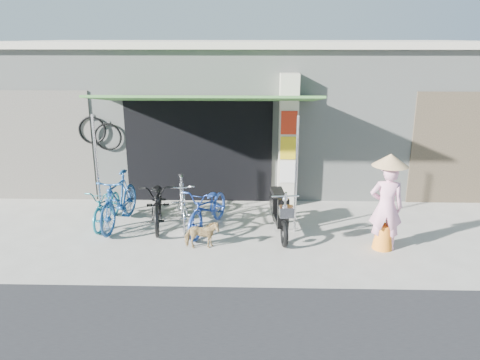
{
  "coord_description": "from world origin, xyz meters",
  "views": [
    {
      "loc": [
        0.04,
        -7.99,
        3.76
      ],
      "look_at": [
        -0.2,
        1.0,
        1.0
      ],
      "focal_mm": 35.0,
      "sensor_mm": 36.0,
      "label": 1
    }
  ],
  "objects_px": {
    "bike_blue": "(119,200)",
    "nun": "(386,203)",
    "moped": "(279,211)",
    "bike_silver": "(182,202)",
    "street_dog": "(202,235)",
    "bike_navy": "(208,208)",
    "bike_black": "(158,202)",
    "bike_teal": "(107,205)"
  },
  "relations": [
    {
      "from": "bike_silver",
      "to": "nun",
      "type": "height_order",
      "value": "nun"
    },
    {
      "from": "bike_navy",
      "to": "nun",
      "type": "height_order",
      "value": "nun"
    },
    {
      "from": "street_dog",
      "to": "moped",
      "type": "bearing_deg",
      "value": -69.35
    },
    {
      "from": "bike_blue",
      "to": "bike_navy",
      "type": "distance_m",
      "value": 1.86
    },
    {
      "from": "bike_teal",
      "to": "street_dog",
      "type": "distance_m",
      "value": 2.38
    },
    {
      "from": "bike_blue",
      "to": "bike_black",
      "type": "bearing_deg",
      "value": 12.22
    },
    {
      "from": "bike_navy",
      "to": "street_dog",
      "type": "bearing_deg",
      "value": -74.83
    },
    {
      "from": "bike_black",
      "to": "nun",
      "type": "height_order",
      "value": "nun"
    },
    {
      "from": "bike_blue",
      "to": "nun",
      "type": "bearing_deg",
      "value": -3.32
    },
    {
      "from": "bike_black",
      "to": "street_dog",
      "type": "relative_size",
      "value": 2.99
    },
    {
      "from": "bike_blue",
      "to": "bike_silver",
      "type": "distance_m",
      "value": 1.3
    },
    {
      "from": "bike_blue",
      "to": "bike_teal",
      "type": "bearing_deg",
      "value": 170.74
    },
    {
      "from": "bike_blue",
      "to": "bike_black",
      "type": "distance_m",
      "value": 0.8
    },
    {
      "from": "bike_blue",
      "to": "moped",
      "type": "height_order",
      "value": "bike_blue"
    },
    {
      "from": "bike_blue",
      "to": "bike_black",
      "type": "relative_size",
      "value": 0.97
    },
    {
      "from": "bike_navy",
      "to": "moped",
      "type": "xyz_separation_m",
      "value": [
        1.42,
        -0.09,
        -0.01
      ]
    },
    {
      "from": "nun",
      "to": "moped",
      "type": "bearing_deg",
      "value": -10.98
    },
    {
      "from": "bike_teal",
      "to": "moped",
      "type": "height_order",
      "value": "moped"
    },
    {
      "from": "nun",
      "to": "bike_blue",
      "type": "bearing_deg",
      "value": -1.44
    },
    {
      "from": "bike_teal",
      "to": "bike_black",
      "type": "relative_size",
      "value": 0.82
    },
    {
      "from": "bike_teal",
      "to": "nun",
      "type": "relative_size",
      "value": 0.87
    },
    {
      "from": "bike_blue",
      "to": "moped",
      "type": "xyz_separation_m",
      "value": [
        3.28,
        -0.27,
        -0.1
      ]
    },
    {
      "from": "bike_navy",
      "to": "nun",
      "type": "distance_m",
      "value": 3.42
    },
    {
      "from": "bike_teal",
      "to": "bike_blue",
      "type": "height_order",
      "value": "bike_blue"
    },
    {
      "from": "bike_black",
      "to": "nun",
      "type": "relative_size",
      "value": 1.05
    },
    {
      "from": "bike_black",
      "to": "street_dog",
      "type": "xyz_separation_m",
      "value": [
        1.01,
        -1.12,
        -0.23
      ]
    },
    {
      "from": "bike_teal",
      "to": "bike_navy",
      "type": "distance_m",
      "value": 2.15
    },
    {
      "from": "bike_black",
      "to": "street_dog",
      "type": "distance_m",
      "value": 1.53
    },
    {
      "from": "moped",
      "to": "street_dog",
      "type": "bearing_deg",
      "value": -157.22
    },
    {
      "from": "bike_black",
      "to": "bike_navy",
      "type": "distance_m",
      "value": 1.09
    },
    {
      "from": "bike_black",
      "to": "bike_silver",
      "type": "height_order",
      "value": "bike_silver"
    },
    {
      "from": "bike_navy",
      "to": "street_dog",
      "type": "xyz_separation_m",
      "value": [
        -0.05,
        -0.88,
        -0.2
      ]
    },
    {
      "from": "bike_black",
      "to": "bike_navy",
      "type": "relative_size",
      "value": 1.07
    },
    {
      "from": "bike_blue",
      "to": "nun",
      "type": "height_order",
      "value": "nun"
    },
    {
      "from": "bike_blue",
      "to": "street_dog",
      "type": "relative_size",
      "value": 2.91
    },
    {
      "from": "bike_black",
      "to": "bike_silver",
      "type": "xyz_separation_m",
      "value": [
        0.5,
        0.01,
        0.01
      ]
    },
    {
      "from": "bike_silver",
      "to": "street_dog",
      "type": "relative_size",
      "value": 2.65
    },
    {
      "from": "street_dog",
      "to": "moped",
      "type": "xyz_separation_m",
      "value": [
        1.47,
        0.78,
        0.19
      ]
    },
    {
      "from": "bike_teal",
      "to": "bike_blue",
      "type": "relative_size",
      "value": 0.85
    },
    {
      "from": "bike_black",
      "to": "nun",
      "type": "xyz_separation_m",
      "value": [
        4.36,
        -1.03,
        0.39
      ]
    },
    {
      "from": "bike_teal",
      "to": "bike_blue",
      "type": "xyz_separation_m",
      "value": [
        0.28,
        -0.08,
        0.14
      ]
    },
    {
      "from": "moped",
      "to": "nun",
      "type": "xyz_separation_m",
      "value": [
        1.88,
        -0.69,
        0.43
      ]
    }
  ]
}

